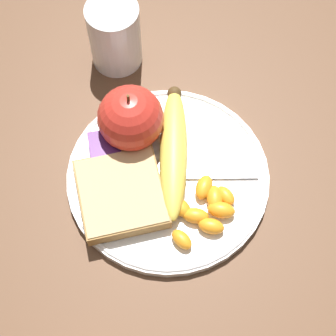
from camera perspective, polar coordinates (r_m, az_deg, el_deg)
name	(u,v)px	position (r m, az deg, el deg)	size (l,w,h in m)	color
ground_plane	(168,179)	(0.69, 0.00, -1.15)	(3.00, 3.00, 0.00)	brown
plate	(168,177)	(0.69, 0.00, -0.88)	(0.25, 0.25, 0.01)	white
juice_glass	(115,37)	(0.76, -5.42, 13.15)	(0.07, 0.07, 0.10)	silver
apple	(131,118)	(0.68, -3.82, 5.07)	(0.08, 0.08, 0.09)	red
banana	(174,150)	(0.68, 0.57, 1.85)	(0.18, 0.07, 0.03)	#E0CC4C
bread_slice	(121,194)	(0.66, -4.78, -2.65)	(0.11, 0.10, 0.02)	olive
fork	(170,175)	(0.68, 0.20, -0.71)	(0.05, 0.18, 0.00)	#B2B2B7
jam_packet	(106,150)	(0.69, -6.37, 1.80)	(0.05, 0.04, 0.02)	white
orange_segment_0	(182,239)	(0.64, 1.45, -7.26)	(0.03, 0.03, 0.02)	orange
orange_segment_1	(211,226)	(0.65, 4.41, -5.91)	(0.03, 0.04, 0.02)	orange
orange_segment_2	(204,187)	(0.67, 3.67, -1.96)	(0.04, 0.03, 0.02)	orange
orange_segment_3	(215,198)	(0.66, 4.76, -3.07)	(0.03, 0.02, 0.02)	orange
orange_segment_4	(196,216)	(0.65, 2.82, -4.86)	(0.03, 0.04, 0.02)	orange
orange_segment_5	(180,207)	(0.66, 1.20, -3.93)	(0.04, 0.03, 0.02)	orange
orange_segment_6	(161,197)	(0.66, -0.70, -3.01)	(0.02, 0.03, 0.02)	orange
orange_segment_7	(176,191)	(0.67, 0.81, -2.36)	(0.03, 0.03, 0.02)	orange
orange_segment_8	(221,210)	(0.66, 5.43, -4.26)	(0.03, 0.04, 0.02)	orange
orange_segment_9	(226,196)	(0.67, 5.88, -2.81)	(0.03, 0.03, 0.02)	orange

